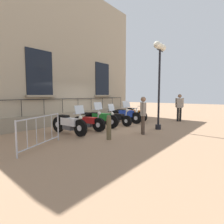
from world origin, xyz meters
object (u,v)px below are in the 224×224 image
(motorcycle_green, at_px, (101,119))
(pedestrian_walking, at_px, (143,113))
(motorcycle_black, at_px, (117,118))
(motorcycle_blue, at_px, (126,115))
(motorcycle_orange, at_px, (134,114))
(pedestrian_standing, at_px, (179,106))
(motorcycle_white, at_px, (69,124))
(bollard, at_px, (109,127))
(crowd_barrier, at_px, (41,131))
(lamppost, at_px, (160,66))
(motorcycle_red, at_px, (89,122))

(motorcycle_green, relative_size, pedestrian_walking, 1.24)
(motorcycle_black, bearing_deg, motorcycle_blue, 92.94)
(motorcycle_orange, bearing_deg, pedestrian_standing, 33.15)
(motorcycle_white, xyz_separation_m, pedestrian_walking, (2.58, 1.98, 0.48))
(bollard, bearing_deg, motorcycle_white, -171.93)
(motorcycle_white, distance_m, bollard, 2.01)
(motorcycle_black, height_order, crowd_barrier, motorcycle_black)
(motorcycle_white, height_order, crowd_barrier, motorcycle_white)
(motorcycle_green, height_order, bollard, motorcycle_green)
(motorcycle_black, bearing_deg, motorcycle_white, -93.58)
(motorcycle_white, bearing_deg, motorcycle_blue, 88.00)
(lamppost, bearing_deg, crowd_barrier, -108.20)
(motorcycle_blue, height_order, crowd_barrier, crowd_barrier)
(motorcycle_white, height_order, motorcycle_green, motorcycle_white)
(pedestrian_walking, bearing_deg, motorcycle_black, 150.45)
(pedestrian_walking, bearing_deg, motorcycle_blue, 135.25)
(motorcycle_white, distance_m, crowd_barrier, 2.13)
(motorcycle_white, height_order, motorcycle_blue, motorcycle_white)
(motorcycle_blue, distance_m, crowd_barrier, 6.36)
(bollard, bearing_deg, motorcycle_orange, 109.78)
(bollard, distance_m, pedestrian_standing, 6.77)
(motorcycle_green, relative_size, bollard, 2.10)
(motorcycle_black, relative_size, pedestrian_walking, 1.30)
(motorcycle_green, xyz_separation_m, pedestrian_walking, (2.57, -0.15, 0.47))
(motorcycle_red, height_order, pedestrian_standing, pedestrian_standing)
(pedestrian_standing, bearing_deg, motorcycle_black, -123.24)
(motorcycle_blue, relative_size, bollard, 2.26)
(motorcycle_orange, xyz_separation_m, lamppost, (2.52, -1.93, 2.71))
(lamppost, xyz_separation_m, pedestrian_walking, (-0.09, -1.48, -2.21))
(motorcycle_black, distance_m, bollard, 3.53)
(motorcycle_black, bearing_deg, bollard, -59.59)
(lamppost, distance_m, bollard, 4.20)
(bollard, bearing_deg, motorcycle_green, 136.95)
(motorcycle_red, bearing_deg, motorcycle_white, -93.99)
(motorcycle_black, bearing_deg, motorcycle_red, -93.35)
(lamppost, xyz_separation_m, bollard, (-0.68, -3.18, -2.66))
(motorcycle_red, bearing_deg, motorcycle_green, 94.12)
(crowd_barrier, height_order, bollard, crowd_barrier)
(motorcycle_blue, bearing_deg, pedestrian_walking, -44.75)
(motorcycle_blue, bearing_deg, bollard, -65.85)
(lamppost, height_order, bollard, lamppost)
(motorcycle_green, height_order, motorcycle_black, motorcycle_black)
(lamppost, relative_size, pedestrian_standing, 2.38)
(motorcycle_red, bearing_deg, motorcycle_black, 86.65)
(motorcycle_green, bearing_deg, motorcycle_black, 80.67)
(motorcycle_black, distance_m, motorcycle_blue, 1.06)
(motorcycle_blue, bearing_deg, pedestrian_standing, 46.72)
(motorcycle_orange, bearing_deg, motorcycle_white, -91.65)
(motorcycle_green, bearing_deg, lamppost, 26.51)
(motorcycle_red, relative_size, motorcycle_black, 0.89)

